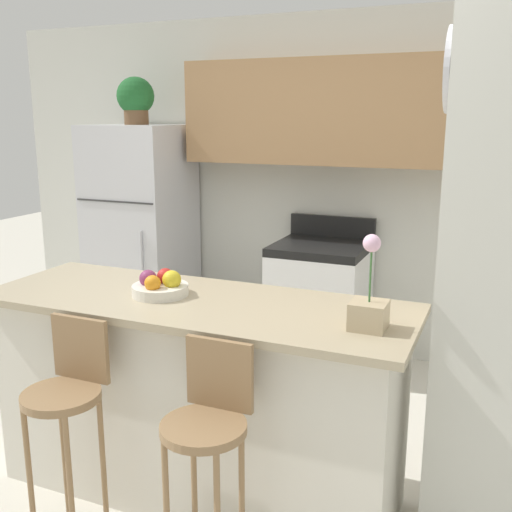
{
  "coord_description": "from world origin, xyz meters",
  "views": [
    {
      "loc": [
        1.29,
        -2.32,
        1.81
      ],
      "look_at": [
        0.0,
        0.73,
        1.03
      ],
      "focal_mm": 42.0,
      "sensor_mm": 36.0,
      "label": 1
    }
  ],
  "objects_px": {
    "orchid_vase": "(369,306)",
    "fruit_bowl": "(160,286)",
    "refrigerator": "(142,234)",
    "bar_stool_left": "(68,400)",
    "bar_stool_right": "(208,432)",
    "trash_bin": "(192,333)",
    "potted_plant_on_fridge": "(136,99)",
    "stove_range": "(320,303)"
  },
  "relations": [
    {
      "from": "orchid_vase",
      "to": "trash_bin",
      "type": "xyz_separation_m",
      "value": [
        -1.67,
        1.54,
        -0.89
      ]
    },
    {
      "from": "bar_stool_left",
      "to": "orchid_vase",
      "type": "bearing_deg",
      "value": 21.1
    },
    {
      "from": "potted_plant_on_fridge",
      "to": "orchid_vase",
      "type": "height_order",
      "value": "potted_plant_on_fridge"
    },
    {
      "from": "stove_range",
      "to": "potted_plant_on_fridge",
      "type": "bearing_deg",
      "value": -178.45
    },
    {
      "from": "bar_stool_right",
      "to": "fruit_bowl",
      "type": "xyz_separation_m",
      "value": [
        -0.51,
        0.51,
        0.38
      ]
    },
    {
      "from": "stove_range",
      "to": "orchid_vase",
      "type": "relative_size",
      "value": 2.79
    },
    {
      "from": "bar_stool_left",
      "to": "bar_stool_right",
      "type": "xyz_separation_m",
      "value": [
        0.66,
        0.0,
        0.0
      ]
    },
    {
      "from": "refrigerator",
      "to": "bar_stool_right",
      "type": "distance_m",
      "value": 2.84
    },
    {
      "from": "trash_bin",
      "to": "bar_stool_right",
      "type": "bearing_deg",
      "value": -59.25
    },
    {
      "from": "fruit_bowl",
      "to": "trash_bin",
      "type": "relative_size",
      "value": 0.7
    },
    {
      "from": "bar_stool_right",
      "to": "potted_plant_on_fridge",
      "type": "bearing_deg",
      "value": 128.35
    },
    {
      "from": "bar_stool_left",
      "to": "trash_bin",
      "type": "bearing_deg",
      "value": 104.65
    },
    {
      "from": "refrigerator",
      "to": "orchid_vase",
      "type": "xyz_separation_m",
      "value": [
        2.25,
        -1.78,
        0.21
      ]
    },
    {
      "from": "orchid_vase",
      "to": "fruit_bowl",
      "type": "height_order",
      "value": "orchid_vase"
    },
    {
      "from": "stove_range",
      "to": "trash_bin",
      "type": "height_order",
      "value": "stove_range"
    },
    {
      "from": "stove_range",
      "to": "orchid_vase",
      "type": "bearing_deg",
      "value": -67.66
    },
    {
      "from": "bar_stool_left",
      "to": "bar_stool_right",
      "type": "distance_m",
      "value": 0.66
    },
    {
      "from": "bar_stool_right",
      "to": "potted_plant_on_fridge",
      "type": "distance_m",
      "value": 3.11
    },
    {
      "from": "refrigerator",
      "to": "fruit_bowl",
      "type": "height_order",
      "value": "refrigerator"
    },
    {
      "from": "fruit_bowl",
      "to": "orchid_vase",
      "type": "bearing_deg",
      "value": -3.75
    },
    {
      "from": "potted_plant_on_fridge",
      "to": "orchid_vase",
      "type": "relative_size",
      "value": 0.94
    },
    {
      "from": "bar_stool_left",
      "to": "trash_bin",
      "type": "relative_size",
      "value": 2.59
    },
    {
      "from": "bar_stool_left",
      "to": "potted_plant_on_fridge",
      "type": "relative_size",
      "value": 2.73
    },
    {
      "from": "bar_stool_right",
      "to": "orchid_vase",
      "type": "height_order",
      "value": "orchid_vase"
    },
    {
      "from": "bar_stool_left",
      "to": "fruit_bowl",
      "type": "height_order",
      "value": "fruit_bowl"
    },
    {
      "from": "orchid_vase",
      "to": "refrigerator",
      "type": "bearing_deg",
      "value": 141.72
    },
    {
      "from": "bar_stool_left",
      "to": "bar_stool_right",
      "type": "relative_size",
      "value": 1.0
    },
    {
      "from": "bar_stool_left",
      "to": "bar_stool_right",
      "type": "bearing_deg",
      "value": 0.0
    },
    {
      "from": "orchid_vase",
      "to": "fruit_bowl",
      "type": "relative_size",
      "value": 1.44
    },
    {
      "from": "orchid_vase",
      "to": "stove_range",
      "type": "bearing_deg",
      "value": 112.34
    },
    {
      "from": "bar_stool_right",
      "to": "trash_bin",
      "type": "height_order",
      "value": "bar_stool_right"
    },
    {
      "from": "refrigerator",
      "to": "bar_stool_left",
      "type": "distance_m",
      "value": 2.49
    },
    {
      "from": "stove_range",
      "to": "fruit_bowl",
      "type": "xyz_separation_m",
      "value": [
        -0.26,
        -1.75,
        0.57
      ]
    },
    {
      "from": "stove_range",
      "to": "potted_plant_on_fridge",
      "type": "xyz_separation_m",
      "value": [
        -1.5,
        -0.04,
        1.48
      ]
    },
    {
      "from": "refrigerator",
      "to": "bar_stool_right",
      "type": "xyz_separation_m",
      "value": [
        1.76,
        -2.22,
        -0.22
      ]
    },
    {
      "from": "stove_range",
      "to": "bar_stool_right",
      "type": "xyz_separation_m",
      "value": [
        0.25,
        -2.26,
        0.19
      ]
    },
    {
      "from": "bar_stool_right",
      "to": "trash_bin",
      "type": "relative_size",
      "value": 2.59
    },
    {
      "from": "stove_range",
      "to": "trash_bin",
      "type": "distance_m",
      "value": 1.0
    },
    {
      "from": "fruit_bowl",
      "to": "refrigerator",
      "type": "bearing_deg",
      "value": 126.05
    },
    {
      "from": "refrigerator",
      "to": "bar_stool_right",
      "type": "height_order",
      "value": "refrigerator"
    },
    {
      "from": "orchid_vase",
      "to": "trash_bin",
      "type": "relative_size",
      "value": 1.01
    },
    {
      "from": "orchid_vase",
      "to": "bar_stool_right",
      "type": "bearing_deg",
      "value": -137.91
    }
  ]
}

